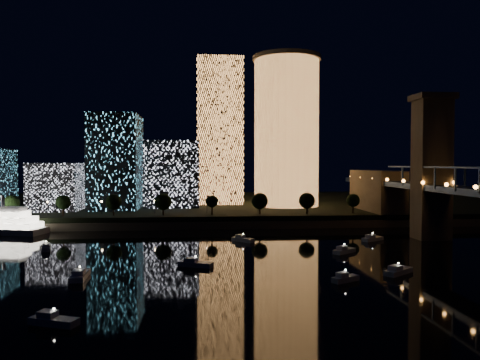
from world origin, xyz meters
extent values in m
plane|color=black|center=(0.00, 0.00, 0.00)|extent=(520.00, 520.00, 0.00)
cube|color=black|center=(0.00, 160.00, 2.50)|extent=(420.00, 160.00, 5.00)
cube|color=#6B5E4C|center=(0.00, 82.00, 1.50)|extent=(420.00, 6.00, 3.00)
cylinder|color=#F69D4E|center=(28.26, 126.12, 41.22)|extent=(32.00, 32.00, 72.44)
cylinder|color=#6B5E4C|center=(28.26, 126.12, 78.44)|extent=(34.00, 34.00, 2.00)
cube|color=#F69D4E|center=(-4.46, 144.61, 43.11)|extent=(23.95, 23.95, 76.22)
cube|color=white|center=(-28.51, 127.34, 21.16)|extent=(26.26, 22.22, 32.32)
cube|color=#59CCF3|center=(-54.22, 118.62, 27.00)|extent=(22.00, 28.60, 44.00)
cube|color=white|center=(-79.80, 111.96, 15.74)|extent=(21.47, 19.52, 21.47)
cube|color=#6B5E4C|center=(65.00, 50.00, 24.00)|extent=(11.00, 9.00, 48.00)
cube|color=#6B5E4C|center=(65.00, 50.00, 49.00)|extent=(13.00, 11.00, 2.00)
cube|color=#6B5E4C|center=(65.00, 100.00, 11.50)|extent=(12.00, 40.00, 23.00)
cube|color=#162648|center=(60.00, 36.00, 21.50)|extent=(0.50, 0.50, 7.00)
cube|color=#162648|center=(60.00, 60.00, 21.50)|extent=(0.50, 0.50, 7.00)
sphere|color=#FF9438|center=(59.50, 45.00, 19.80)|extent=(1.20, 1.20, 1.20)
sphere|color=#FF9438|center=(59.50, 90.00, 19.80)|extent=(1.20, 1.20, 1.20)
cube|color=silver|center=(-84.07, 74.12, 9.27)|extent=(8.75, 7.39, 1.70)
cylinder|color=black|center=(-89.09, 77.37, 11.35)|extent=(1.32, 1.32, 5.68)
cube|color=silver|center=(-61.35, 39.50, 0.60)|extent=(4.35, 7.88, 1.20)
cube|color=silver|center=(-61.04, 38.42, 1.70)|extent=(2.59, 3.06, 1.00)
sphere|color=white|center=(-61.35, 39.50, 2.60)|extent=(0.36, 0.36, 0.36)
cube|color=silver|center=(-16.06, 12.82, 0.60)|extent=(9.20, 6.20, 1.20)
cube|color=silver|center=(-17.27, 13.36, 1.70)|extent=(3.76, 3.36, 1.00)
sphere|color=white|center=(-16.06, 12.82, 2.60)|extent=(0.36, 0.36, 0.36)
cube|color=silver|center=(-0.56, 49.92, 0.60)|extent=(7.52, 7.84, 1.20)
cube|color=silver|center=(-1.40, 50.83, 1.70)|extent=(3.53, 3.57, 1.00)
sphere|color=white|center=(-0.56, 49.92, 2.60)|extent=(0.36, 0.36, 0.36)
cube|color=silver|center=(-42.28, 3.05, 0.60)|extent=(3.62, 9.86, 1.20)
cube|color=silver|center=(-42.20, 1.59, 1.70)|extent=(2.70, 3.53, 1.00)
sphere|color=white|center=(-42.28, 3.05, 2.60)|extent=(0.36, 0.36, 0.36)
cube|color=silver|center=(-38.55, -28.32, 0.60)|extent=(8.45, 5.31, 1.20)
cube|color=silver|center=(-39.68, -27.88, 1.70)|extent=(3.39, 2.97, 1.00)
sphere|color=white|center=(-38.55, -28.32, 2.60)|extent=(0.36, 0.36, 0.36)
cube|color=silver|center=(43.42, 47.79, 0.60)|extent=(8.65, 6.83, 1.20)
cube|color=silver|center=(42.34, 47.11, 1.70)|extent=(3.70, 3.46, 1.00)
sphere|color=white|center=(43.42, 47.79, 2.60)|extent=(0.36, 0.36, 0.36)
cube|color=silver|center=(27.08, 27.16, 0.60)|extent=(7.97, 6.98, 1.20)
cube|color=silver|center=(26.12, 26.42, 1.70)|extent=(3.52, 3.39, 1.00)
sphere|color=white|center=(27.08, 27.16, 2.60)|extent=(0.36, 0.36, 0.36)
cube|color=silver|center=(31.84, 0.76, 0.60)|extent=(8.73, 7.58, 1.20)
cube|color=silver|center=(30.79, -0.04, 1.70)|extent=(3.85, 3.69, 1.00)
sphere|color=white|center=(31.84, 0.76, 2.60)|extent=(0.36, 0.36, 0.36)
cube|color=silver|center=(17.13, -5.22, 0.60)|extent=(6.95, 5.14, 1.20)
cube|color=silver|center=(16.24, -5.71, 1.70)|extent=(2.91, 2.67, 1.00)
sphere|color=white|center=(17.13, -5.22, 2.60)|extent=(0.36, 0.36, 0.36)
cylinder|color=black|center=(-90.00, 88.00, 7.00)|extent=(0.70, 0.70, 4.00)
sphere|color=black|center=(-90.00, 88.00, 10.50)|extent=(6.18, 6.18, 6.18)
cylinder|color=black|center=(-70.00, 88.00, 7.00)|extent=(0.70, 0.70, 4.00)
sphere|color=black|center=(-70.00, 88.00, 10.50)|extent=(5.90, 5.90, 5.90)
cylinder|color=black|center=(-50.00, 88.00, 7.00)|extent=(0.70, 0.70, 4.00)
sphere|color=black|center=(-50.00, 88.00, 10.50)|extent=(6.44, 6.44, 6.44)
cylinder|color=black|center=(-30.00, 88.00, 7.00)|extent=(0.70, 0.70, 4.00)
sphere|color=black|center=(-30.00, 88.00, 10.50)|extent=(6.96, 6.96, 6.96)
cylinder|color=black|center=(-10.00, 88.00, 7.00)|extent=(0.70, 0.70, 4.00)
sphere|color=black|center=(-10.00, 88.00, 10.50)|extent=(5.06, 5.06, 5.06)
cylinder|color=black|center=(10.00, 88.00, 7.00)|extent=(0.70, 0.70, 4.00)
sphere|color=black|center=(10.00, 88.00, 10.50)|extent=(6.88, 6.88, 6.88)
cylinder|color=black|center=(30.00, 88.00, 7.00)|extent=(0.70, 0.70, 4.00)
sphere|color=black|center=(30.00, 88.00, 10.50)|extent=(6.82, 6.82, 6.82)
cylinder|color=black|center=(50.00, 88.00, 7.00)|extent=(0.70, 0.70, 4.00)
sphere|color=black|center=(50.00, 88.00, 10.50)|extent=(5.63, 5.63, 5.63)
cylinder|color=black|center=(-78.00, 94.00, 7.50)|extent=(0.24, 0.24, 5.00)
sphere|color=#FFCC7F|center=(-78.00, 94.00, 10.30)|extent=(0.70, 0.70, 0.70)
cylinder|color=black|center=(-56.00, 94.00, 7.50)|extent=(0.24, 0.24, 5.00)
sphere|color=#FFCC7F|center=(-56.00, 94.00, 10.30)|extent=(0.70, 0.70, 0.70)
cylinder|color=black|center=(-34.00, 94.00, 7.50)|extent=(0.24, 0.24, 5.00)
sphere|color=#FFCC7F|center=(-34.00, 94.00, 10.30)|extent=(0.70, 0.70, 0.70)
cylinder|color=black|center=(-12.00, 94.00, 7.50)|extent=(0.24, 0.24, 5.00)
sphere|color=#FFCC7F|center=(-12.00, 94.00, 10.30)|extent=(0.70, 0.70, 0.70)
cylinder|color=black|center=(10.00, 94.00, 7.50)|extent=(0.24, 0.24, 5.00)
sphere|color=#FFCC7F|center=(10.00, 94.00, 10.30)|extent=(0.70, 0.70, 0.70)
cylinder|color=black|center=(32.00, 94.00, 7.50)|extent=(0.24, 0.24, 5.00)
sphere|color=#FFCC7F|center=(32.00, 94.00, 10.30)|extent=(0.70, 0.70, 0.70)
camera|label=1|loc=(-14.90, -105.41, 26.11)|focal=35.00mm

